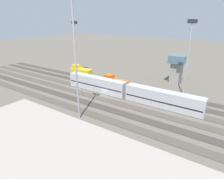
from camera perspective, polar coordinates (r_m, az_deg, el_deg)
ground_plane at (r=65.12m, az=-2.72°, el=-1.80°), size 400.00×400.00×0.00m
track_bed_0 at (r=74.83m, az=2.99°, el=1.25°), size 140.00×2.80×0.12m
track_bed_1 at (r=70.83m, az=0.90°, el=0.15°), size 140.00×2.80×0.12m
track_bed_2 at (r=66.97m, az=-1.44°, el=-1.09°), size 140.00×2.80×0.12m
track_bed_3 at (r=63.27m, az=-4.07°, el=-2.46°), size 140.00×2.80×0.12m
track_bed_4 at (r=59.76m, az=-7.01°, el=-4.00°), size 140.00×2.80×0.12m
track_bed_5 at (r=56.48m, az=-10.33°, el=-5.70°), size 140.00×2.80×0.12m
train_on_track_1 at (r=70.04m, az=1.03°, el=1.73°), size 10.00×3.00×5.00m
train_on_track_2 at (r=62.25m, az=4.25°, el=-0.35°), size 47.20×3.06×5.00m
train_on_track_0 at (r=86.53m, az=-9.13°, el=5.13°), size 10.00×3.00×5.00m
light_mast_0 at (r=66.85m, az=21.71°, el=11.35°), size 2.80×0.70×24.22m
light_mast_1 at (r=45.69m, az=-11.06°, el=13.85°), size 2.80×0.70×31.52m
light_mast_2 at (r=89.48m, az=-10.72°, el=14.05°), size 2.80×0.70×23.31m
control_tower at (r=80.32m, az=18.58°, el=6.39°), size 6.00×6.00×11.11m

